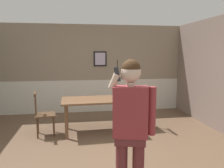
% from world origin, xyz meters
% --- Properties ---
extents(ground_plane, '(6.63, 6.63, 0.00)m').
position_xyz_m(ground_plane, '(0.00, 0.00, 0.00)').
color(ground_plane, brown).
extents(room_back_partition, '(5.87, 0.17, 2.62)m').
position_xyz_m(room_back_partition, '(0.00, 3.02, 1.26)').
color(room_back_partition, gray).
rests_on(room_back_partition, ground_plane).
extents(dining_table, '(1.54, 0.90, 0.76)m').
position_xyz_m(dining_table, '(0.11, 1.17, 0.66)').
color(dining_table, brown).
rests_on(dining_table, ground_plane).
extents(chair_near_window, '(0.48, 0.48, 0.93)m').
position_xyz_m(chair_near_window, '(1.25, 1.21, 0.45)').
color(chair_near_window, '#513823').
rests_on(chair_near_window, ground_plane).
extents(chair_by_doorway, '(0.47, 0.47, 0.96)m').
position_xyz_m(chair_by_doorway, '(-1.04, 1.13, 0.47)').
color(chair_by_doorway, '#513823').
rests_on(chair_by_doorway, ground_plane).
extents(person_figure, '(0.55, 0.31, 1.72)m').
position_xyz_m(person_figure, '(0.31, -1.33, 0.99)').
color(person_figure, brown).
rests_on(person_figure, ground_plane).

